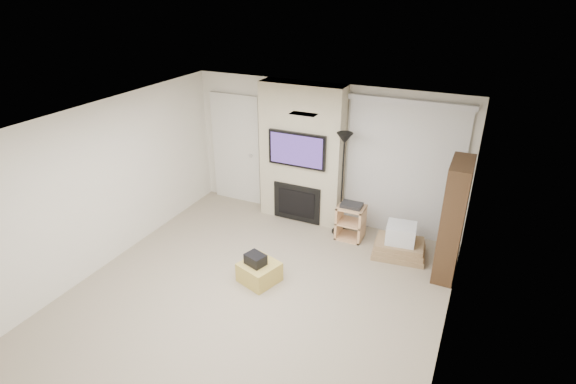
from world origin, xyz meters
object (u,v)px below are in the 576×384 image
at_px(floor_lamp, 344,156).
at_px(av_stand, 351,220).
at_px(ottoman, 259,272).
at_px(bookshelf, 453,220).
at_px(box_stack, 400,244).

xyz_separation_m(floor_lamp, av_stand, (0.22, -0.10, -1.09)).
height_order(ottoman, av_stand, av_stand).
relative_size(floor_lamp, bookshelf, 1.02).
distance_m(floor_lamp, box_stack, 1.68).
height_order(floor_lamp, box_stack, floor_lamp).
bearing_deg(av_stand, floor_lamp, 155.67).
xyz_separation_m(box_stack, bookshelf, (0.73, -0.18, 0.69)).
bearing_deg(box_stack, av_stand, 168.49).
distance_m(ottoman, box_stack, 2.32).
xyz_separation_m(ottoman, box_stack, (1.72, 1.56, 0.06)).
height_order(box_stack, bookshelf, bookshelf).
xyz_separation_m(ottoman, floor_lamp, (0.61, 1.84, 1.29)).
bearing_deg(ottoman, floor_lamp, 71.54).
height_order(av_stand, bookshelf, bookshelf).
xyz_separation_m(floor_lamp, bookshelf, (1.84, -0.45, -0.54)).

